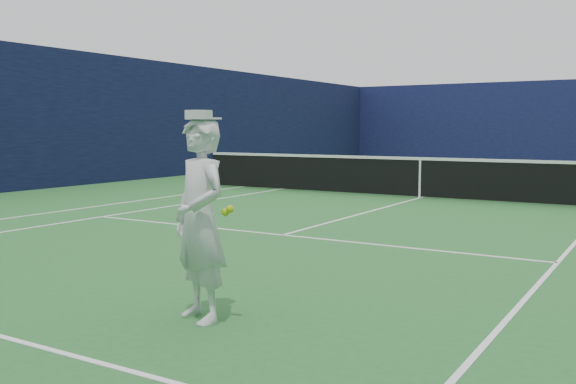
% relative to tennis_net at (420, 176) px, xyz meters
% --- Properties ---
extents(ground, '(80.00, 80.00, 0.00)m').
position_rel_tennis_net_xyz_m(ground, '(0.00, 0.00, -0.55)').
color(ground, '#26652A').
rests_on(ground, ground).
extents(court_markings, '(11.03, 23.83, 0.01)m').
position_rel_tennis_net_xyz_m(court_markings, '(0.00, 0.00, -0.55)').
color(court_markings, white).
rests_on(court_markings, ground).
extents(windscreen_fence, '(20.12, 36.12, 4.00)m').
position_rel_tennis_net_xyz_m(windscreen_fence, '(0.00, 0.00, 1.45)').
color(windscreen_fence, '#10133B').
rests_on(windscreen_fence, ground).
extents(tennis_net, '(12.88, 0.09, 1.07)m').
position_rel_tennis_net_xyz_m(tennis_net, '(0.00, 0.00, 0.00)').
color(tennis_net, '#141E4C').
rests_on(tennis_net, ground).
extents(tennis_player, '(0.77, 0.71, 1.87)m').
position_rel_tennis_net_xyz_m(tennis_player, '(1.77, -10.66, 0.36)').
color(tennis_player, white).
rests_on(tennis_player, ground).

